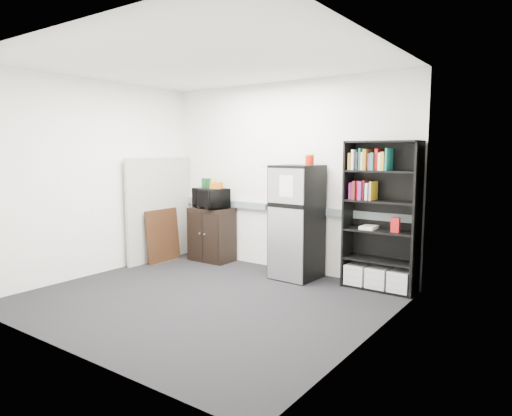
# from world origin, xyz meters

# --- Properties ---
(floor) EXTENTS (4.00, 4.00, 0.00)m
(floor) POSITION_xyz_m (0.00, 0.00, 0.00)
(floor) COLOR black
(floor) RESTS_ON ground
(wall_back) EXTENTS (4.00, 0.02, 2.70)m
(wall_back) POSITION_xyz_m (0.00, 1.75, 1.35)
(wall_back) COLOR white
(wall_back) RESTS_ON floor
(wall_right) EXTENTS (0.02, 3.50, 2.70)m
(wall_right) POSITION_xyz_m (2.00, 0.00, 1.35)
(wall_right) COLOR white
(wall_right) RESTS_ON floor
(wall_left) EXTENTS (0.02, 3.50, 2.70)m
(wall_left) POSITION_xyz_m (-2.00, 0.00, 1.35)
(wall_left) COLOR white
(wall_left) RESTS_ON floor
(ceiling) EXTENTS (4.00, 3.50, 0.02)m
(ceiling) POSITION_xyz_m (0.00, 0.00, 2.70)
(ceiling) COLOR white
(ceiling) RESTS_ON wall_back
(electrical_raceway) EXTENTS (3.92, 0.05, 0.10)m
(electrical_raceway) POSITION_xyz_m (0.00, 1.72, 0.90)
(electrical_raceway) COLOR gray
(electrical_raceway) RESTS_ON wall_back
(wall_note) EXTENTS (0.14, 0.00, 0.10)m
(wall_note) POSITION_xyz_m (-0.35, 1.74, 1.55)
(wall_note) COLOR white
(wall_note) RESTS_ON wall_back
(bookshelf) EXTENTS (0.90, 0.34, 1.85)m
(bookshelf) POSITION_xyz_m (1.53, 1.57, 0.91)
(bookshelf) COLOR black
(bookshelf) RESTS_ON floor
(cubicle_partition) EXTENTS (0.06, 1.30, 1.62)m
(cubicle_partition) POSITION_xyz_m (-1.90, 1.08, 0.81)
(cubicle_partition) COLOR #A19B8F
(cubicle_partition) RESTS_ON floor
(cabinet) EXTENTS (0.67, 0.45, 0.84)m
(cabinet) POSITION_xyz_m (-1.18, 1.50, 0.42)
(cabinet) COLOR black
(cabinet) RESTS_ON floor
(microwave) EXTENTS (0.65, 0.53, 0.31)m
(microwave) POSITION_xyz_m (-1.18, 1.48, 1.00)
(microwave) COLOR black
(microwave) RESTS_ON cabinet
(snack_box_a) EXTENTS (0.08, 0.07, 0.15)m
(snack_box_a) POSITION_xyz_m (-1.34, 1.52, 1.23)
(snack_box_a) COLOR #175020
(snack_box_a) RESTS_ON microwave
(snack_box_b) EXTENTS (0.08, 0.07, 0.15)m
(snack_box_b) POSITION_xyz_m (-1.24, 1.52, 1.23)
(snack_box_b) COLOR #0C3720
(snack_box_b) RESTS_ON microwave
(snack_box_c) EXTENTS (0.08, 0.06, 0.14)m
(snack_box_c) POSITION_xyz_m (-1.15, 1.52, 1.22)
(snack_box_c) COLOR gold
(snack_box_c) RESTS_ON microwave
(snack_bag) EXTENTS (0.20, 0.13, 0.10)m
(snack_bag) POSITION_xyz_m (-1.04, 1.47, 1.20)
(snack_bag) COLOR #BF6213
(snack_bag) RESTS_ON microwave
(refrigerator) EXTENTS (0.60, 0.63, 1.54)m
(refrigerator) POSITION_xyz_m (0.41, 1.42, 0.77)
(refrigerator) COLOR black
(refrigerator) RESTS_ON floor
(coffee_can) EXTENTS (0.12, 0.12, 0.16)m
(coffee_can) POSITION_xyz_m (0.53, 1.55, 1.62)
(coffee_can) COLOR #B11A08
(coffee_can) RESTS_ON refrigerator
(framed_poster) EXTENTS (0.11, 0.64, 0.82)m
(framed_poster) POSITION_xyz_m (-1.77, 1.02, 0.41)
(framed_poster) COLOR black
(framed_poster) RESTS_ON floor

